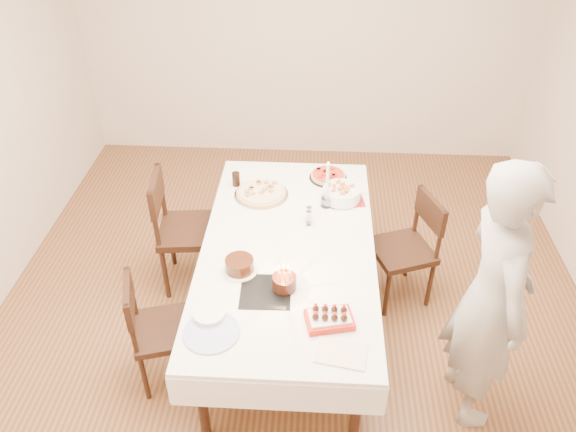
# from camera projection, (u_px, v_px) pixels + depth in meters

# --- Properties ---
(floor) EXTENTS (5.00, 5.00, 0.00)m
(floor) POSITION_uv_depth(u_px,v_px,m) (293.00, 315.00, 4.23)
(floor) COLOR brown
(floor) RESTS_ON ground
(wall_back) EXTENTS (4.50, 0.04, 2.70)m
(wall_back) POSITION_uv_depth(u_px,v_px,m) (306.00, 29.00, 5.44)
(wall_back) COLOR beige
(wall_back) RESTS_ON floor
(dining_table) EXTENTS (1.64, 2.36, 0.75)m
(dining_table) POSITION_uv_depth(u_px,v_px,m) (288.00, 288.00, 3.93)
(dining_table) COLOR white
(dining_table) RESTS_ON floor
(chair_right_savory) EXTENTS (0.58, 0.58, 0.88)m
(chair_right_savory) POSITION_uv_depth(u_px,v_px,m) (402.00, 251.00, 4.15)
(chair_right_savory) COLOR black
(chair_right_savory) RESTS_ON floor
(chair_left_savory) EXTENTS (0.55, 0.55, 0.98)m
(chair_left_savory) POSITION_uv_depth(u_px,v_px,m) (190.00, 230.00, 4.27)
(chair_left_savory) COLOR black
(chair_left_savory) RESTS_ON floor
(chair_left_dessert) EXTENTS (0.53, 0.53, 0.84)m
(chair_left_dessert) POSITION_uv_depth(u_px,v_px,m) (166.00, 329.00, 3.56)
(chair_left_dessert) COLOR black
(chair_left_dessert) RESTS_ON floor
(person) EXTENTS (0.50, 0.70, 1.78)m
(person) POSITION_uv_depth(u_px,v_px,m) (492.00, 299.00, 3.12)
(person) COLOR #ABA7A1
(person) RESTS_ON floor
(pizza_white) EXTENTS (0.45, 0.45, 0.04)m
(pizza_white) POSITION_uv_depth(u_px,v_px,m) (261.00, 193.00, 4.18)
(pizza_white) COLOR beige
(pizza_white) RESTS_ON dining_table
(pizza_pepperoni) EXTENTS (0.35, 0.35, 0.04)m
(pizza_pepperoni) POSITION_uv_depth(u_px,v_px,m) (328.00, 176.00, 4.37)
(pizza_pepperoni) COLOR red
(pizza_pepperoni) RESTS_ON dining_table
(red_placemat) EXTENTS (0.29, 0.29, 0.01)m
(red_placemat) POSITION_uv_depth(u_px,v_px,m) (345.00, 198.00, 4.16)
(red_placemat) COLOR #B21E1E
(red_placemat) RESTS_ON dining_table
(pasta_bowl) EXTENTS (0.35, 0.35, 0.09)m
(pasta_bowl) POSITION_uv_depth(u_px,v_px,m) (342.00, 193.00, 4.12)
(pasta_bowl) COLOR white
(pasta_bowl) RESTS_ON dining_table
(taper_candle) EXTENTS (0.11, 0.11, 0.38)m
(taper_candle) POSITION_uv_depth(u_px,v_px,m) (327.00, 184.00, 3.97)
(taper_candle) COLOR white
(taper_candle) RESTS_ON dining_table
(shaker_pair) EXTENTS (0.12, 0.12, 0.11)m
(shaker_pair) POSITION_uv_depth(u_px,v_px,m) (309.00, 218.00, 3.87)
(shaker_pair) COLOR white
(shaker_pair) RESTS_ON dining_table
(cola_glass) EXTENTS (0.08, 0.08, 0.11)m
(cola_glass) POSITION_uv_depth(u_px,v_px,m) (236.00, 179.00, 4.27)
(cola_glass) COLOR black
(cola_glass) RESTS_ON dining_table
(layer_cake) EXTENTS (0.27, 0.27, 0.09)m
(layer_cake) POSITION_uv_depth(u_px,v_px,m) (239.00, 265.00, 3.49)
(layer_cake) COLOR #381B0E
(layer_cake) RESTS_ON dining_table
(cake_board) EXTENTS (0.31, 0.31, 0.01)m
(cake_board) POSITION_uv_depth(u_px,v_px,m) (266.00, 292.00, 3.36)
(cake_board) COLOR black
(cake_board) RESTS_ON dining_table
(birthday_cake) EXTENTS (0.18, 0.18, 0.15)m
(birthday_cake) POSITION_uv_depth(u_px,v_px,m) (284.00, 278.00, 3.34)
(birthday_cake) COLOR #3D1D10
(birthday_cake) RESTS_ON dining_table
(strawberry_box) EXTENTS (0.30, 0.23, 0.07)m
(strawberry_box) POSITION_uv_depth(u_px,v_px,m) (329.00, 319.00, 3.14)
(strawberry_box) COLOR #B02114
(strawberry_box) RESTS_ON dining_table
(box_lid) EXTENTS (0.30, 0.23, 0.02)m
(box_lid) POSITION_uv_depth(u_px,v_px,m) (341.00, 354.00, 2.98)
(box_lid) COLOR beige
(box_lid) RESTS_ON dining_table
(plate_stack) EXTENTS (0.20, 0.20, 0.04)m
(plate_stack) POSITION_uv_depth(u_px,v_px,m) (209.00, 314.00, 3.19)
(plate_stack) COLOR white
(plate_stack) RESTS_ON dining_table
(china_plate) EXTENTS (0.35, 0.35, 0.01)m
(china_plate) POSITION_uv_depth(u_px,v_px,m) (211.00, 332.00, 3.10)
(china_plate) COLOR white
(china_plate) RESTS_ON dining_table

